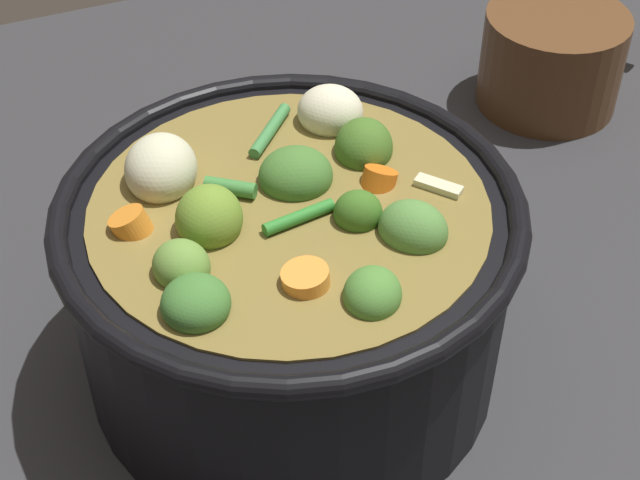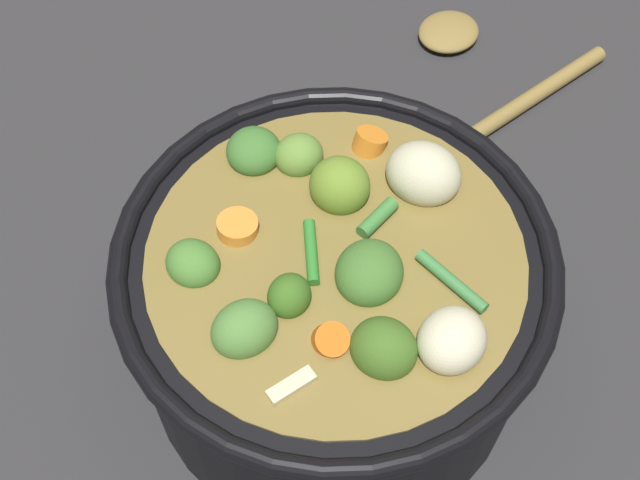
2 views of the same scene
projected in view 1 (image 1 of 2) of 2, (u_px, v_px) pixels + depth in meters
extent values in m
plane|color=#2D2D30|center=(293.00, 359.00, 0.68)|extent=(1.10, 1.10, 0.00)
cylinder|color=black|center=(291.00, 290.00, 0.63)|extent=(0.28, 0.28, 0.14)
torus|color=black|center=(289.00, 209.00, 0.59)|extent=(0.29, 0.29, 0.01)
cylinder|color=olive|center=(291.00, 284.00, 0.63)|extent=(0.24, 0.24, 0.13)
ellipsoid|color=#3B6A21|center=(358.00, 213.00, 0.57)|extent=(0.04, 0.04, 0.03)
ellipsoid|color=olive|center=(181.00, 266.00, 0.54)|extent=(0.04, 0.04, 0.03)
ellipsoid|color=#43752F|center=(296.00, 176.00, 0.60)|extent=(0.06, 0.05, 0.04)
ellipsoid|color=#4B8435|center=(372.00, 295.00, 0.53)|extent=(0.05, 0.05, 0.03)
ellipsoid|color=#426C24|center=(364.00, 148.00, 0.62)|extent=(0.05, 0.05, 0.04)
ellipsoid|color=olive|center=(212.00, 223.00, 0.56)|extent=(0.05, 0.06, 0.04)
ellipsoid|color=#53883E|center=(413.00, 230.00, 0.56)|extent=(0.05, 0.05, 0.03)
ellipsoid|color=#407732|center=(196.00, 304.00, 0.52)|extent=(0.05, 0.04, 0.03)
cylinder|color=orange|center=(131.00, 225.00, 0.57)|extent=(0.04, 0.03, 0.02)
cylinder|color=orange|center=(306.00, 280.00, 0.53)|extent=(0.04, 0.04, 0.02)
cylinder|color=orange|center=(376.00, 176.00, 0.60)|extent=(0.03, 0.03, 0.02)
ellipsoid|color=beige|center=(330.00, 112.00, 0.65)|extent=(0.06, 0.06, 0.04)
ellipsoid|color=beige|center=(161.00, 169.00, 0.60)|extent=(0.06, 0.07, 0.04)
cylinder|color=#3E813A|center=(230.00, 187.00, 0.59)|extent=(0.03, 0.03, 0.01)
cylinder|color=#2F822E|center=(303.00, 216.00, 0.57)|extent=(0.05, 0.01, 0.01)
cylinder|color=#3F8344|center=(270.00, 130.00, 0.64)|extent=(0.04, 0.05, 0.01)
cube|color=beige|center=(438.00, 186.00, 0.60)|extent=(0.03, 0.03, 0.01)
cylinder|color=brown|center=(551.00, 60.00, 0.89)|extent=(0.13, 0.13, 0.09)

